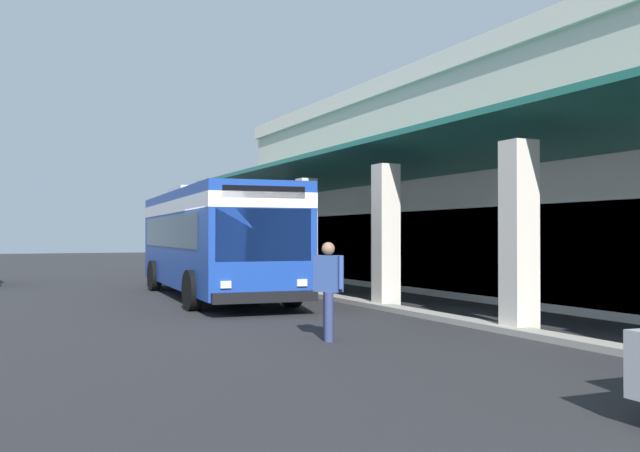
{
  "coord_description": "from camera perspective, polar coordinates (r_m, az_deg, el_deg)",
  "views": [
    {
      "loc": [
        16.99,
        -5.53,
        1.84
      ],
      "look_at": [
        -1.91,
        3.13,
        2.11
      ],
      "focal_mm": 40.24,
      "sensor_mm": 36.0,
      "label": 1
    }
  ],
  "objects": [
    {
      "name": "plaza_building",
      "position": [
        26.27,
        20.34,
        3.22
      ],
      "size": [
        30.93,
        16.33,
        7.26
      ],
      "color": "beige",
      "rests_on": "ground"
    },
    {
      "name": "pedestrian",
      "position": [
        12.57,
        0.66,
        -4.71
      ],
      "size": [
        0.65,
        0.45,
        1.72
      ],
      "color": "navy",
      "rests_on": "ground"
    },
    {
      "name": "curb_strip",
      "position": [
        20.65,
        1.02,
        -5.69
      ],
      "size": [
        36.75,
        0.5,
        0.12
      ],
      "primitive_type": "cube",
      "color": "#9E998E",
      "rests_on": "ground"
    },
    {
      "name": "potted_palm",
      "position": [
        30.35,
        -5.73,
        -2.74
      ],
      "size": [
        2.04,
        1.92,
        3.0
      ],
      "color": "gray",
      "rests_on": "ground"
    },
    {
      "name": "ground",
      "position": [
        21.79,
        13.94,
        -5.56
      ],
      "size": [
        120.0,
        120.0,
        0.0
      ],
      "primitive_type": "plane",
      "color": "#262628"
    },
    {
      "name": "transit_bus",
      "position": [
        21.6,
        -8.58,
        -0.7
      ],
      "size": [
        11.35,
        3.32,
        3.34
      ],
      "color": "#193D9E",
      "rests_on": "ground"
    }
  ]
}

